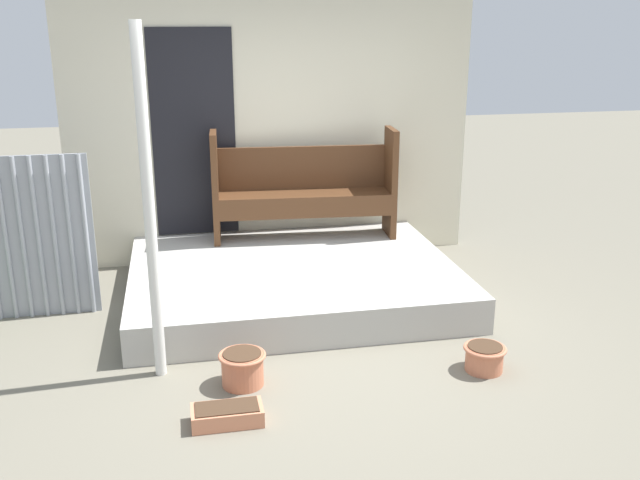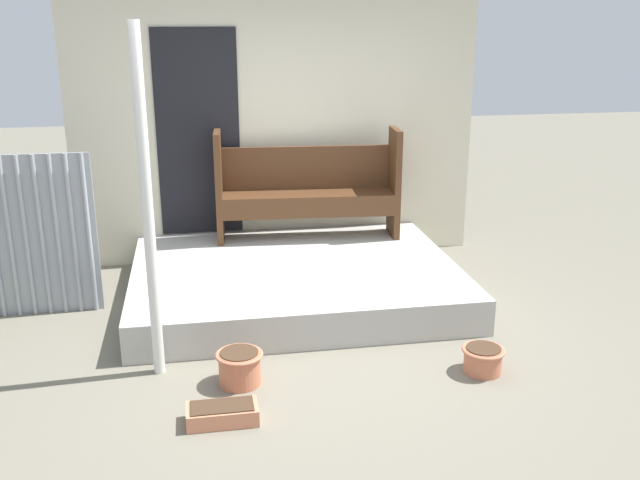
% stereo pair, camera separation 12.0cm
% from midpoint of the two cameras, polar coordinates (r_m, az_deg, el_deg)
% --- Properties ---
extents(ground_plane, '(24.00, 24.00, 0.00)m').
position_cam_midpoint_polar(ground_plane, '(5.44, 0.57, -8.84)').
color(ground_plane, '#706B5B').
extents(porch_slab, '(2.84, 2.24, 0.30)m').
position_cam_midpoint_polar(porch_slab, '(6.39, -1.49, -3.23)').
color(porch_slab, '#B2AFA8').
rests_on(porch_slab, ground_plane).
extents(house_wall, '(4.04, 0.08, 2.60)m').
position_cam_midpoint_polar(house_wall, '(7.19, -3.25, 8.62)').
color(house_wall, beige).
rests_on(house_wall, ground_plane).
extents(support_post, '(0.08, 0.08, 2.39)m').
position_cam_midpoint_polar(support_post, '(4.82, -12.95, 2.43)').
color(support_post, silver).
rests_on(support_post, ground_plane).
extents(bench, '(1.80, 0.52, 1.07)m').
position_cam_midpoint_polar(bench, '(6.99, -0.52, 4.46)').
color(bench, '#4C2D19').
rests_on(bench, porch_slab).
extents(flower_pot_left, '(0.33, 0.33, 0.24)m').
position_cam_midpoint_polar(flower_pot_left, '(4.96, -5.75, -10.03)').
color(flower_pot_left, '#C67251').
rests_on(flower_pot_left, ground_plane).
extents(flower_pot_middle, '(0.31, 0.31, 0.19)m').
position_cam_midpoint_polar(flower_pot_middle, '(5.24, 13.56, -9.20)').
color(flower_pot_middle, '#C67251').
rests_on(flower_pot_middle, ground_plane).
extents(planter_box_rect, '(0.44, 0.21, 0.12)m').
position_cam_midpoint_polar(planter_box_rect, '(4.59, -7.05, -13.63)').
color(planter_box_rect, tan).
rests_on(planter_box_rect, ground_plane).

